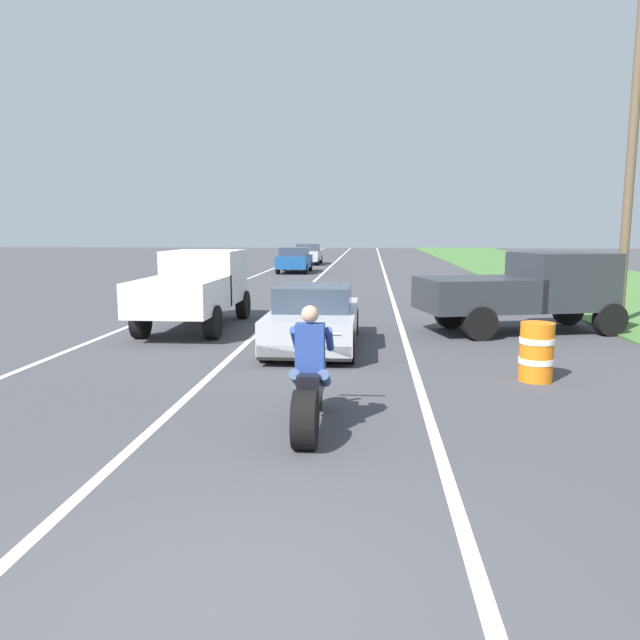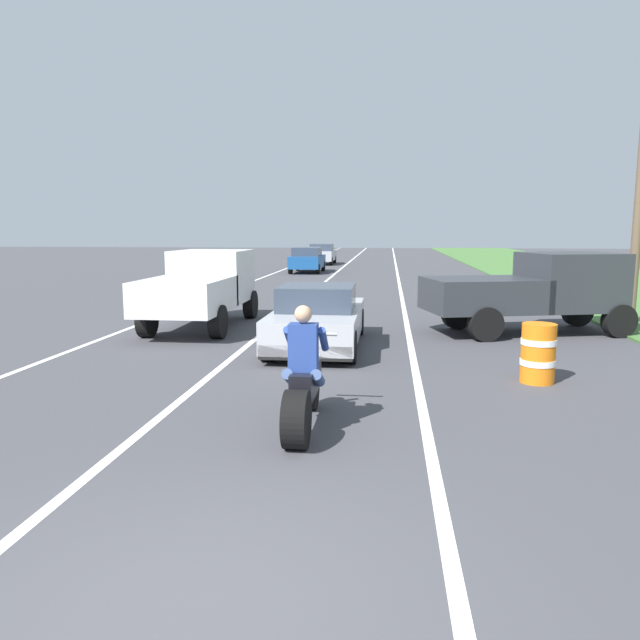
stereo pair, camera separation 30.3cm
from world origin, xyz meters
The scene contains 12 objects.
ground_plane centered at (0.00, 0.00, 0.00)m, with size 160.00×160.00×0.00m, color #424247.
lane_stripe_left_solid centered at (-5.40, 20.00, 0.00)m, with size 0.14×120.00×0.01m, color white.
lane_stripe_right_solid centered at (1.80, 20.00, 0.00)m, with size 0.14×120.00×0.01m, color white.
lane_stripe_centre_dashed centered at (-1.80, 20.00, 0.00)m, with size 0.14×120.00×0.01m, color white.
motorcycle_with_rider centered at (0.24, 3.71, 0.59)m, with size 0.70×2.21×1.62m.
sports_car_silver centered at (-0.23, 9.20, 0.63)m, with size 1.84×4.30×1.37m.
pickup_truck_left_lane_white centered at (-3.55, 11.56, 1.11)m, with size 2.02×4.80×1.98m.
pickup_truck_right_shoulder_dark_grey centered at (4.85, 11.58, 1.11)m, with size 5.14×3.14×1.98m.
utility_pole_roadside centered at (7.76, 13.17, 4.36)m, with size 0.24×0.24×8.71m, color brown.
construction_barrel_nearest centered at (3.79, 6.59, 0.50)m, with size 0.58×0.58×1.00m.
distant_car_far_ahead centered at (-3.54, 31.87, 0.77)m, with size 1.80×4.00×1.50m.
distant_car_further_ahead centered at (-3.59, 40.31, 0.77)m, with size 1.80×4.00×1.50m.
Camera 1 is at (0.98, -3.58, 2.55)m, focal length 33.56 mm.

